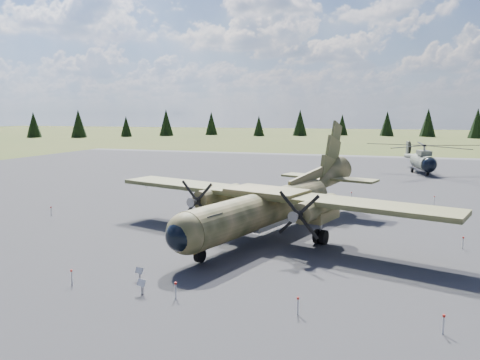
% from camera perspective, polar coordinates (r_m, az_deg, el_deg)
% --- Properties ---
extents(ground, '(500.00, 500.00, 0.00)m').
position_cam_1_polar(ground, '(36.29, -1.42, -6.17)').
color(ground, '#515224').
rests_on(ground, ground).
extents(apron, '(120.00, 120.00, 0.04)m').
position_cam_1_polar(apron, '(45.61, 2.73, -3.21)').
color(apron, slate).
rests_on(apron, ground).
extents(transport_plane, '(26.37, 23.53, 8.81)m').
position_cam_1_polar(transport_plane, '(34.86, 4.07, -2.52)').
color(transport_plane, '#3E4224').
rests_on(transport_plane, ground).
extents(helicopter_near, '(20.19, 21.65, 4.37)m').
position_cam_1_polar(helicopter_near, '(75.09, 21.44, 3.09)').
color(helicopter_near, gray).
rests_on(helicopter_near, ground).
extents(info_placard_left, '(0.49, 0.28, 0.73)m').
position_cam_1_polar(info_placard_left, '(26.25, -12.17, -10.90)').
color(info_placard_left, gray).
rests_on(info_placard_left, ground).
extents(info_placard_right, '(0.55, 0.37, 0.80)m').
position_cam_1_polar(info_placard_right, '(24.29, -11.91, -12.35)').
color(info_placard_right, gray).
rests_on(info_placard_right, ground).
extents(barrier_fence, '(33.12, 29.62, 0.85)m').
position_cam_1_polar(barrier_fence, '(36.25, -2.15, -5.36)').
color(barrier_fence, silver).
rests_on(barrier_fence, ground).
extents(treeline, '(330.43, 336.34, 10.98)m').
position_cam_1_polar(treeline, '(39.75, -7.58, 2.05)').
color(treeline, black).
rests_on(treeline, ground).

